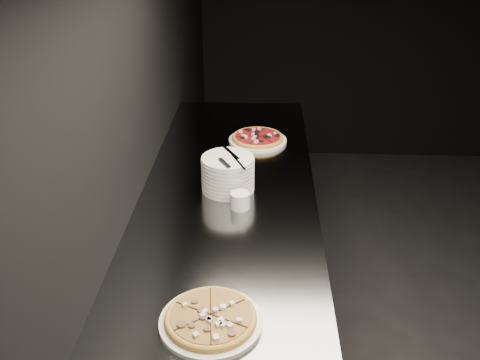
{
  "coord_description": "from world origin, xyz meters",
  "views": [
    {
      "loc": [
        -1.99,
        -1.9,
        2.02
      ],
      "look_at": [
        -2.08,
        0.09,
        0.98
      ],
      "focal_mm": 40.0,
      "sensor_mm": 36.0,
      "label": 1
    }
  ],
  "objects_px": {
    "counter": "(228,290)",
    "pizza_tomato": "(258,138)",
    "ramekin": "(240,200)",
    "pizza_mushroom": "(211,319)",
    "cutlery": "(229,159)",
    "plate_stack": "(228,173)"
  },
  "relations": [
    {
      "from": "counter",
      "to": "ramekin",
      "type": "relative_size",
      "value": 31.59
    },
    {
      "from": "pizza_mushroom",
      "to": "cutlery",
      "type": "height_order",
      "value": "cutlery"
    },
    {
      "from": "counter",
      "to": "cutlery",
      "type": "relative_size",
      "value": 10.52
    },
    {
      "from": "cutlery",
      "to": "ramekin",
      "type": "relative_size",
      "value": 3.0
    },
    {
      "from": "pizza_mushroom",
      "to": "pizza_tomato",
      "type": "xyz_separation_m",
      "value": [
        0.11,
        1.34,
        -0.0
      ]
    },
    {
      "from": "pizza_mushroom",
      "to": "ramekin",
      "type": "distance_m",
      "value": 0.67
    },
    {
      "from": "counter",
      "to": "pizza_tomato",
      "type": "distance_m",
      "value": 0.8
    },
    {
      "from": "counter",
      "to": "pizza_tomato",
      "type": "height_order",
      "value": "pizza_tomato"
    },
    {
      "from": "counter",
      "to": "ramekin",
      "type": "xyz_separation_m",
      "value": [
        0.06,
        -0.04,
        0.5
      ]
    },
    {
      "from": "counter",
      "to": "ramekin",
      "type": "height_order",
      "value": "ramekin"
    },
    {
      "from": "ramekin",
      "to": "pizza_tomato",
      "type": "bearing_deg",
      "value": 84.86
    },
    {
      "from": "counter",
      "to": "pizza_tomato",
      "type": "xyz_separation_m",
      "value": [
        0.12,
        0.63,
        0.48
      ]
    },
    {
      "from": "pizza_mushroom",
      "to": "ramekin",
      "type": "bearing_deg",
      "value": 85.4
    },
    {
      "from": "counter",
      "to": "cutlery",
      "type": "height_order",
      "value": "cutlery"
    },
    {
      "from": "pizza_mushroom",
      "to": "pizza_tomato",
      "type": "bearing_deg",
      "value": 85.13
    },
    {
      "from": "ramekin",
      "to": "cutlery",
      "type": "bearing_deg",
      "value": 109.84
    },
    {
      "from": "cutlery",
      "to": "counter",
      "type": "bearing_deg",
      "value": -122.43
    },
    {
      "from": "ramekin",
      "to": "pizza_mushroom",
      "type": "bearing_deg",
      "value": -94.6
    },
    {
      "from": "pizza_tomato",
      "to": "plate_stack",
      "type": "bearing_deg",
      "value": -103.08
    },
    {
      "from": "pizza_mushroom",
      "to": "plate_stack",
      "type": "bearing_deg",
      "value": 90.34
    },
    {
      "from": "counter",
      "to": "plate_stack",
      "type": "xyz_separation_m",
      "value": [
        -0.0,
        0.12,
        0.53
      ]
    },
    {
      "from": "pizza_tomato",
      "to": "cutlery",
      "type": "xyz_separation_m",
      "value": [
        -0.11,
        -0.53,
        0.13
      ]
    }
  ]
}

